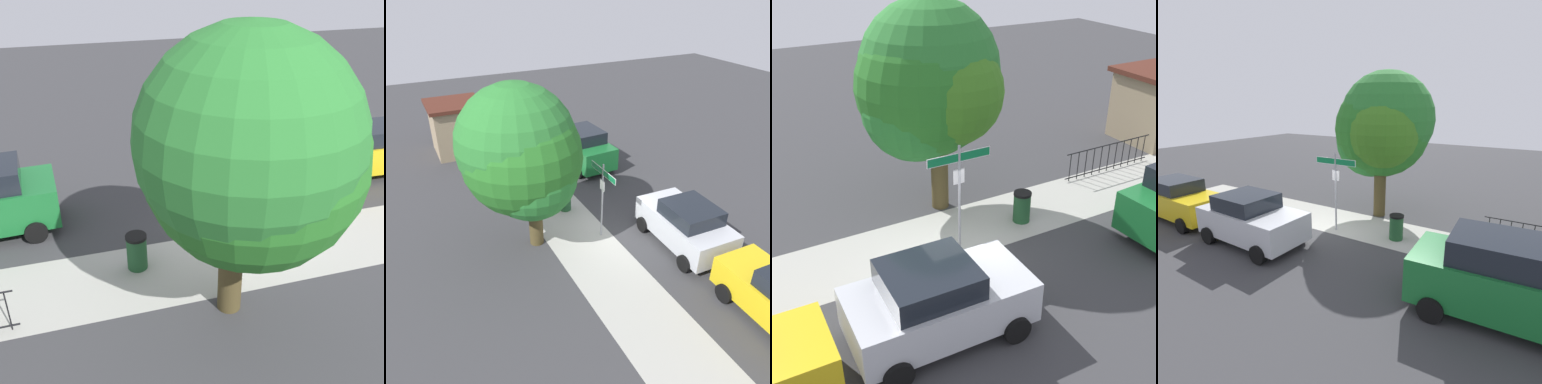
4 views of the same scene
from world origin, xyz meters
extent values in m
plane|color=#38383A|center=(0.00, 0.00, 0.00)|extent=(60.00, 60.00, 0.00)
cube|color=#A6A49B|center=(2.00, 1.30, 0.00)|extent=(24.00, 2.60, 0.00)
cylinder|color=#9EA0A5|center=(0.32, 0.40, 1.59)|extent=(0.07, 0.07, 3.19)
cube|color=#0F723D|center=(0.32, 0.40, 2.86)|extent=(1.79, 0.02, 0.22)
cube|color=white|center=(0.32, 0.40, 2.86)|extent=(1.82, 0.02, 0.25)
cube|color=silver|center=(0.32, 0.42, 2.31)|extent=(0.32, 0.02, 0.42)
cylinder|color=#493D21|center=(1.00, 2.94, 1.24)|extent=(0.54, 0.54, 2.49)
sphere|color=#29762E|center=(1.00, 3.46, 4.33)|extent=(4.19, 4.19, 4.19)
sphere|color=#39771F|center=(1.24, 2.63, 3.84)|extent=(3.14, 3.14, 3.14)
sphere|color=#256E23|center=(0.83, 3.35, 3.90)|extent=(4.23, 4.23, 4.23)
sphere|color=#27792F|center=(0.39, 3.20, 3.36)|extent=(3.23, 3.23, 3.23)
cylinder|color=black|center=(-4.69, -1.40, 0.32)|extent=(0.64, 0.23, 0.64)
cylinder|color=black|center=(-4.73, -3.14, 0.32)|extent=(0.64, 0.23, 0.64)
cube|color=silver|center=(-1.59, -2.21, 0.81)|extent=(4.06, 2.06, 0.99)
cube|color=black|center=(-1.84, -2.21, 1.58)|extent=(1.97, 1.77, 0.55)
cylinder|color=black|center=(-0.21, -1.28, 0.32)|extent=(0.65, 0.24, 0.64)
cylinder|color=black|center=(-0.26, -3.23, 0.32)|extent=(0.65, 0.24, 0.64)
cylinder|color=black|center=(-2.93, -1.20, 0.32)|extent=(0.65, 0.24, 0.64)
cylinder|color=black|center=(-2.98, -3.15, 0.32)|extent=(0.65, 0.24, 0.64)
cube|color=#19682D|center=(6.84, -1.92, 0.90)|extent=(4.60, 2.18, 1.15)
cube|color=black|center=(6.57, -1.94, 1.78)|extent=(2.25, 1.82, 0.62)
cylinder|color=black|center=(8.31, -0.87, 0.32)|extent=(0.65, 0.25, 0.64)
cylinder|color=black|center=(8.42, -2.80, 0.32)|extent=(0.65, 0.25, 0.64)
cylinder|color=black|center=(5.26, -1.04, 0.32)|extent=(0.65, 0.25, 0.64)
cylinder|color=black|center=(5.36, -2.97, 0.32)|extent=(0.65, 0.25, 0.64)
cylinder|color=black|center=(7.58, 2.30, 1.05)|extent=(3.94, 0.04, 0.04)
cylinder|color=black|center=(7.58, 2.30, 0.12)|extent=(3.94, 0.04, 0.04)
cylinder|color=black|center=(5.79, 2.30, 0.53)|extent=(0.03, 0.03, 1.05)
cylinder|color=black|center=(6.15, 2.30, 0.53)|extent=(0.03, 0.03, 1.05)
cylinder|color=black|center=(6.51, 2.30, 0.53)|extent=(0.03, 0.03, 1.05)
cylinder|color=black|center=(6.87, 2.30, 0.53)|extent=(0.03, 0.03, 1.05)
cylinder|color=black|center=(7.23, 2.30, 0.53)|extent=(0.03, 0.03, 1.05)
cylinder|color=black|center=(7.58, 2.30, 0.53)|extent=(0.03, 0.03, 1.05)
cylinder|color=black|center=(7.94, 2.30, 0.53)|extent=(0.03, 0.03, 1.05)
cylinder|color=black|center=(8.30, 2.30, 0.53)|extent=(0.03, 0.03, 1.05)
cylinder|color=black|center=(8.66, 2.30, 0.53)|extent=(0.03, 0.03, 1.05)
cylinder|color=black|center=(9.02, 2.30, 0.53)|extent=(0.03, 0.03, 1.05)
cylinder|color=black|center=(9.38, 2.30, 0.53)|extent=(0.03, 0.03, 1.05)
cube|color=#998466|center=(11.55, 3.80, 1.38)|extent=(2.76, 2.68, 2.77)
cube|color=#4C2319|center=(11.55, 3.80, 2.87)|extent=(3.12, 3.04, 0.20)
cylinder|color=#1E4C28|center=(2.76, 0.90, 0.45)|extent=(0.52, 0.52, 0.90)
cylinder|color=black|center=(2.76, 0.90, 0.94)|extent=(0.55, 0.55, 0.08)
camera|label=1|loc=(4.11, 10.49, 7.45)|focal=42.98mm
camera|label=2|loc=(-11.12, 7.08, 9.50)|focal=36.86mm
camera|label=3|loc=(-5.23, -9.81, 8.04)|focal=46.84mm
camera|label=4|loc=(7.10, -9.34, 5.07)|focal=29.07mm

